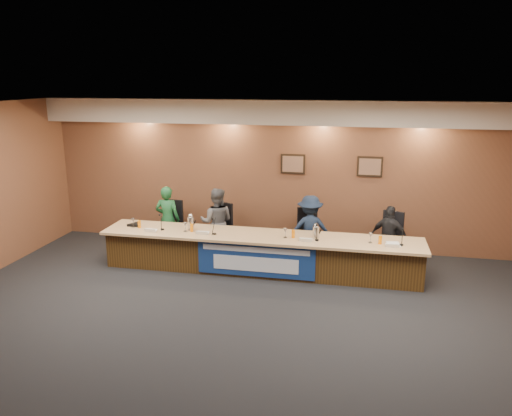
% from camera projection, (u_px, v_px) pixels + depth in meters
% --- Properties ---
extents(floor, '(10.00, 10.00, 0.00)m').
position_uv_depth(floor, '(228.00, 331.00, 7.40)').
color(floor, black).
rests_on(floor, ground).
extents(ceiling, '(10.00, 8.00, 0.04)m').
position_uv_depth(ceiling, '(225.00, 112.00, 6.58)').
color(ceiling, silver).
rests_on(ceiling, wall_back).
extents(wall_back, '(10.00, 0.04, 3.20)m').
position_uv_depth(wall_back, '(275.00, 175.00, 10.78)').
color(wall_back, brown).
rests_on(wall_back, floor).
extents(soffit, '(10.00, 0.50, 0.50)m').
position_uv_depth(soffit, '(273.00, 112.00, 10.20)').
color(soffit, beige).
rests_on(soffit, wall_back).
extents(dais_body, '(6.00, 0.80, 0.70)m').
position_uv_depth(dais_body, '(260.00, 254.00, 9.58)').
color(dais_body, '#422B11').
rests_on(dais_body, floor).
extents(dais_top, '(6.10, 0.95, 0.05)m').
position_uv_depth(dais_top, '(259.00, 236.00, 9.44)').
color(dais_top, tan).
rests_on(dais_top, dais_body).
extents(banner, '(2.20, 0.02, 0.65)m').
position_uv_depth(banner, '(256.00, 260.00, 9.18)').
color(banner, navy).
rests_on(banner, dais_body).
extents(banner_text_upper, '(2.00, 0.01, 0.10)m').
position_uv_depth(banner_text_upper, '(255.00, 250.00, 9.12)').
color(banner_text_upper, silver).
rests_on(banner_text_upper, banner).
extents(banner_text_lower, '(1.60, 0.01, 0.28)m').
position_uv_depth(banner_text_lower, '(255.00, 264.00, 9.19)').
color(banner_text_lower, silver).
rests_on(banner_text_lower, banner).
extents(wall_photo_left, '(0.52, 0.04, 0.42)m').
position_uv_depth(wall_photo_left, '(293.00, 164.00, 10.61)').
color(wall_photo_left, black).
rests_on(wall_photo_left, wall_back).
extents(wall_photo_right, '(0.52, 0.04, 0.42)m').
position_uv_depth(wall_photo_right, '(370.00, 167.00, 10.29)').
color(wall_photo_right, black).
rests_on(wall_photo_right, wall_back).
extents(panelist_a, '(0.53, 0.36, 1.44)m').
position_uv_depth(panelist_a, '(168.00, 219.00, 10.56)').
color(panelist_a, '#195129').
rests_on(panelist_a, floor).
extents(panelist_b, '(0.76, 0.63, 1.44)m').
position_uv_depth(panelist_b, '(217.00, 222.00, 10.35)').
color(panelist_b, '#4E4F54').
rests_on(panelist_b, floor).
extents(panelist_c, '(0.98, 0.69, 1.38)m').
position_uv_depth(panelist_c, '(310.00, 229.00, 9.98)').
color(panelist_c, '#131E34').
rests_on(panelist_c, floor).
extents(panelist_d, '(0.79, 0.54, 1.25)m').
position_uv_depth(panelist_d, '(389.00, 237.00, 9.69)').
color(panelist_d, black).
rests_on(panelist_d, floor).
extents(office_chair_a, '(0.53, 0.53, 0.08)m').
position_uv_depth(office_chair_a, '(170.00, 229.00, 10.72)').
color(office_chair_a, black).
rests_on(office_chair_a, floor).
extents(office_chair_b, '(0.62, 0.62, 0.08)m').
position_uv_depth(office_chair_b, '(218.00, 232.00, 10.51)').
color(office_chair_b, black).
rests_on(office_chair_b, floor).
extents(office_chair_c, '(0.63, 0.63, 0.08)m').
position_uv_depth(office_chair_c, '(310.00, 238.00, 10.13)').
color(office_chair_c, black).
rests_on(office_chair_c, floor).
extents(office_chair_d, '(0.62, 0.62, 0.08)m').
position_uv_depth(office_chair_d, '(388.00, 243.00, 9.82)').
color(office_chair_d, black).
rests_on(office_chair_d, floor).
extents(nameplate_a, '(0.24, 0.08, 0.10)m').
position_uv_depth(nameplate_a, '(150.00, 230.00, 9.58)').
color(nameplate_a, white).
rests_on(nameplate_a, dais_top).
extents(microphone_a, '(0.07, 0.07, 0.02)m').
position_uv_depth(microphone_a, '(162.00, 229.00, 9.74)').
color(microphone_a, black).
rests_on(microphone_a, dais_top).
extents(juice_glass_a, '(0.06, 0.06, 0.15)m').
position_uv_depth(juice_glass_a, '(139.00, 224.00, 9.85)').
color(juice_glass_a, orange).
rests_on(juice_glass_a, dais_top).
extents(water_glass_a, '(0.08, 0.08, 0.18)m').
position_uv_depth(water_glass_a, '(133.00, 223.00, 9.89)').
color(water_glass_a, silver).
rests_on(water_glass_a, dais_top).
extents(nameplate_b, '(0.24, 0.08, 0.10)m').
position_uv_depth(nameplate_b, '(202.00, 233.00, 9.42)').
color(nameplate_b, white).
rests_on(nameplate_b, dais_top).
extents(microphone_b, '(0.07, 0.07, 0.02)m').
position_uv_depth(microphone_b, '(214.00, 234.00, 9.46)').
color(microphone_b, black).
rests_on(microphone_b, dais_top).
extents(juice_glass_b, '(0.06, 0.06, 0.15)m').
position_uv_depth(juice_glass_b, '(192.00, 228.00, 9.62)').
color(juice_glass_b, orange).
rests_on(juice_glass_b, dais_top).
extents(water_glass_b, '(0.08, 0.08, 0.18)m').
position_uv_depth(water_glass_b, '(185.00, 227.00, 9.62)').
color(water_glass_b, silver).
rests_on(water_glass_b, dais_top).
extents(nameplate_c, '(0.24, 0.08, 0.10)m').
position_uv_depth(nameplate_c, '(305.00, 240.00, 9.02)').
color(nameplate_c, white).
rests_on(nameplate_c, dais_top).
extents(microphone_c, '(0.07, 0.07, 0.02)m').
position_uv_depth(microphone_c, '(317.00, 240.00, 9.10)').
color(microphone_c, black).
rests_on(microphone_c, dais_top).
extents(juice_glass_c, '(0.06, 0.06, 0.15)m').
position_uv_depth(juice_glass_c, '(293.00, 234.00, 9.25)').
color(juice_glass_c, orange).
rests_on(juice_glass_c, dais_top).
extents(water_glass_c, '(0.08, 0.08, 0.18)m').
position_uv_depth(water_glass_c, '(285.00, 233.00, 9.25)').
color(water_glass_c, silver).
rests_on(water_glass_c, dais_top).
extents(nameplate_d, '(0.24, 0.08, 0.10)m').
position_uv_depth(nameplate_d, '(393.00, 245.00, 8.71)').
color(nameplate_d, white).
rests_on(nameplate_d, dais_top).
extents(microphone_d, '(0.07, 0.07, 0.02)m').
position_uv_depth(microphone_d, '(401.00, 245.00, 8.85)').
color(microphone_d, black).
rests_on(microphone_d, dais_top).
extents(juice_glass_d, '(0.06, 0.06, 0.15)m').
position_uv_depth(juice_glass_d, '(380.00, 240.00, 8.90)').
color(juice_glass_d, orange).
rests_on(juice_glass_d, dais_top).
extents(water_glass_d, '(0.08, 0.08, 0.18)m').
position_uv_depth(water_glass_d, '(371.00, 238.00, 8.96)').
color(water_glass_d, silver).
rests_on(water_glass_d, dais_top).
extents(carafe_left, '(0.13, 0.13, 0.26)m').
position_uv_depth(carafe_left, '(191.00, 223.00, 9.70)').
color(carafe_left, silver).
rests_on(carafe_left, dais_top).
extents(carafe_right, '(0.12, 0.12, 0.23)m').
position_uv_depth(carafe_right, '(316.00, 232.00, 9.20)').
color(carafe_right, silver).
rests_on(carafe_right, dais_top).
extents(speakerphone, '(0.32, 0.32, 0.05)m').
position_uv_depth(speakerphone, '(135.00, 225.00, 10.00)').
color(speakerphone, black).
rests_on(speakerphone, dais_top).
extents(paper_stack, '(0.26, 0.33, 0.01)m').
position_uv_depth(paper_stack, '(394.00, 244.00, 8.90)').
color(paper_stack, white).
rests_on(paper_stack, dais_top).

